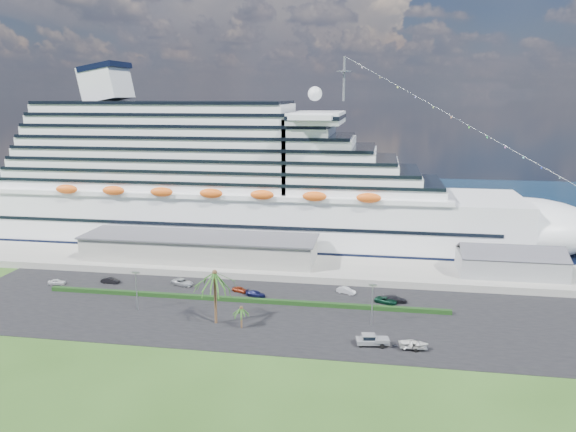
% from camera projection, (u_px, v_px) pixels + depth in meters
% --- Properties ---
extents(ground, '(420.00, 420.00, 0.00)m').
position_uv_depth(ground, '(262.00, 335.00, 104.05)').
color(ground, '#284818').
rests_on(ground, ground).
extents(asphalt_lot, '(140.00, 38.00, 0.12)m').
position_uv_depth(asphalt_lot, '(273.00, 313.00, 114.64)').
color(asphalt_lot, black).
rests_on(asphalt_lot, ground).
extents(wharf, '(240.00, 20.00, 1.80)m').
position_uv_depth(wharf, '(294.00, 267.00, 142.43)').
color(wharf, gray).
rests_on(wharf, ground).
extents(water, '(420.00, 160.00, 0.02)m').
position_uv_depth(water, '(328.00, 204.00, 229.42)').
color(water, '#0A1D30').
rests_on(water, ground).
extents(cruise_ship, '(191.00, 38.00, 54.00)m').
position_uv_depth(cruise_ship, '(235.00, 188.00, 165.65)').
color(cruise_ship, silver).
rests_on(cruise_ship, ground).
extents(terminal_building, '(61.00, 15.00, 6.30)m').
position_uv_depth(terminal_building, '(199.00, 247.00, 145.52)').
color(terminal_building, gray).
rests_on(terminal_building, wharf).
extents(port_shed, '(24.00, 12.31, 7.37)m').
position_uv_depth(port_shed, '(510.00, 264.00, 133.45)').
color(port_shed, gray).
rests_on(port_shed, wharf).
extents(hedge, '(88.00, 1.10, 0.90)m').
position_uv_depth(hedge, '(241.00, 300.00, 120.62)').
color(hedge, black).
rests_on(hedge, asphalt_lot).
extents(lamp_post_left, '(1.60, 0.35, 8.27)m').
position_uv_depth(lamp_post_left, '(136.00, 286.00, 115.07)').
color(lamp_post_left, gray).
rests_on(lamp_post_left, asphalt_lot).
extents(lamp_post_right, '(1.60, 0.35, 8.27)m').
position_uv_depth(lamp_post_right, '(372.00, 299.00, 107.46)').
color(lamp_post_right, gray).
rests_on(lamp_post_right, asphalt_lot).
extents(palm_tall, '(8.82, 8.82, 11.13)m').
position_uv_depth(palm_tall, '(215.00, 279.00, 107.54)').
color(palm_tall, '#47301E').
rests_on(palm_tall, ground).
extents(palm_short, '(3.53, 3.53, 4.56)m').
position_uv_depth(palm_short, '(241.00, 310.00, 106.39)').
color(palm_short, '#47301E').
rests_on(palm_short, ground).
extents(parked_car_0, '(4.16, 2.41, 1.33)m').
position_uv_depth(parked_car_0, '(57.00, 282.00, 131.35)').
color(parked_car_0, silver).
rests_on(parked_car_0, asphalt_lot).
extents(parked_car_1, '(4.30, 1.51, 1.42)m').
position_uv_depth(parked_car_1, '(110.00, 280.00, 132.36)').
color(parked_car_1, black).
rests_on(parked_car_1, asphalt_lot).
extents(parked_car_2, '(5.97, 4.30, 1.51)m').
position_uv_depth(parked_car_2, '(183.00, 282.00, 130.93)').
color(parked_car_2, '#A4A8AD').
rests_on(parked_car_2, asphalt_lot).
extents(parked_car_3, '(4.81, 2.97, 1.30)m').
position_uv_depth(parked_car_3, '(256.00, 294.00, 123.66)').
color(parked_car_3, '#11143C').
rests_on(parked_car_3, asphalt_lot).
extents(parked_car_4, '(4.01, 2.66, 1.27)m').
position_uv_depth(parked_car_4, '(240.00, 289.00, 126.40)').
color(parked_car_4, maroon).
rests_on(parked_car_4, asphalt_lot).
extents(parked_car_5, '(4.51, 3.06, 1.41)m').
position_uv_depth(parked_car_5, '(346.00, 291.00, 125.45)').
color(parked_car_5, silver).
rests_on(parked_car_5, asphalt_lot).
extents(parked_car_6, '(5.30, 3.87, 1.34)m').
position_uv_depth(parked_car_6, '(386.00, 300.00, 119.62)').
color(parked_car_6, '#0C3221').
rests_on(parked_car_6, asphalt_lot).
extents(parked_car_7, '(5.16, 2.13, 1.49)m').
position_uv_depth(parked_car_7, '(395.00, 299.00, 120.26)').
color(parked_car_7, black).
rests_on(parked_car_7, asphalt_lot).
extents(pickup_truck, '(6.09, 3.03, 2.05)m').
position_uv_depth(pickup_truck, '(372.00, 340.00, 99.35)').
color(pickup_truck, black).
rests_on(pickup_truck, asphalt_lot).
extents(boat_trailer, '(5.93, 3.88, 1.70)m').
position_uv_depth(boat_trailer, '(413.00, 344.00, 97.64)').
color(boat_trailer, gray).
rests_on(boat_trailer, asphalt_lot).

